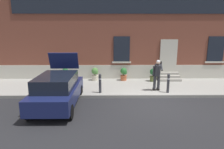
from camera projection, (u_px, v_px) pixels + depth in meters
The scene contains 13 objects.
ground_plane at pixel (153, 104), 9.38m from camera, with size 80.00×80.00×0.00m, color #232326.
sidewalk at pixel (144, 87), 12.09m from camera, with size 24.00×3.60×0.15m, color #99968E.
curb_edge at pixel (149, 96), 10.28m from camera, with size 24.00×0.12×0.15m, color gray.
building_facade at pixel (140, 26), 13.73m from camera, with size 24.00×1.52×7.50m.
entrance_stoop at pixel (169, 77), 13.45m from camera, with size 1.43×0.96×0.48m.
hatchback_car_navy at pixel (58, 90), 8.96m from camera, with size 1.81×4.07×2.34m.
bollard_near_person at pixel (168, 82), 10.55m from camera, with size 0.15×0.15×1.04m.
bollard_far_left at pixel (100, 83), 10.51m from camera, with size 0.15×0.15×1.04m.
person_on_phone at pixel (157, 73), 10.80m from camera, with size 0.51×0.51×1.74m.
planter_charcoal at pixel (66, 74), 13.01m from camera, with size 0.44×0.44×0.86m.
planter_cream at pixel (95, 74), 13.22m from camera, with size 0.44×0.44×0.86m.
planter_terracotta at pixel (124, 74), 13.20m from camera, with size 0.44×0.44×0.86m.
planter_olive at pixel (153, 75), 12.96m from camera, with size 0.44×0.44×0.86m.
Camera 1 is at (-2.05, -8.83, 3.42)m, focal length 31.68 mm.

